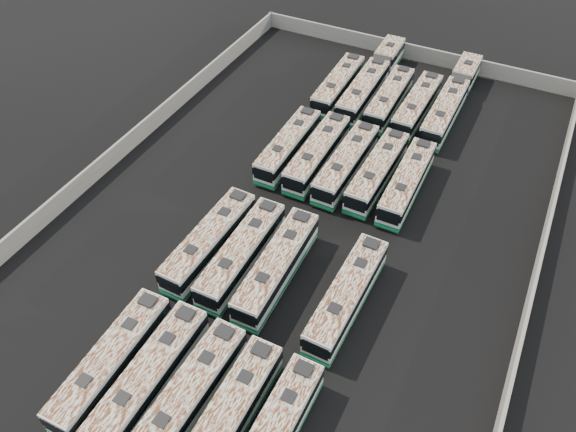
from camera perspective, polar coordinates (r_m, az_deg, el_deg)
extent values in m
plane|color=black|center=(56.25, 1.04, -0.54)|extent=(140.00, 140.00, 0.00)
cube|color=slate|center=(83.67, 12.44, 15.97)|extent=(45.20, 0.30, 2.20)
cube|color=slate|center=(53.11, 23.43, -7.34)|extent=(0.30, 73.20, 2.20)
cube|color=slate|center=(65.79, -16.81, 6.35)|extent=(0.30, 73.20, 2.20)
cube|color=white|center=(46.39, -17.45, -13.94)|extent=(2.80, 12.23, 2.79)
cube|color=#115F3D|center=(47.23, -17.18, -14.60)|extent=(2.85, 12.28, 0.43)
cube|color=black|center=(46.01, -17.57, -13.64)|extent=(2.86, 12.29, 0.93)
cube|color=black|center=(44.55, -22.57, -19.43)|extent=(2.23, 0.11, 1.47)
cube|color=beige|center=(45.23, -17.84, -12.99)|extent=(2.75, 11.98, 0.07)
cube|color=black|center=(44.34, -20.04, -15.42)|extent=(0.98, 0.98, 0.14)
cube|color=black|center=(46.09, -15.81, -10.49)|extent=(0.98, 0.98, 0.14)
cube|color=black|center=(47.02, -14.06, -8.33)|extent=(1.34, 1.14, 0.26)
cylinder|color=black|center=(46.88, -21.20, -17.64)|extent=(0.31, 1.02, 1.01)
cylinder|color=black|center=(45.85, -19.10, -18.91)|extent=(0.31, 1.02, 1.01)
cylinder|color=black|center=(49.27, -15.35, -10.84)|extent=(0.31, 1.02, 1.01)
cylinder|color=black|center=(48.29, -13.26, -11.85)|extent=(0.31, 1.02, 1.01)
cube|color=white|center=(44.90, -13.91, -15.65)|extent=(2.63, 12.38, 2.84)
cube|color=#115F3D|center=(45.78, -13.69, -16.30)|extent=(2.68, 12.43, 0.43)
cube|color=black|center=(44.50, -14.02, -15.34)|extent=(2.69, 12.44, 0.95)
cube|color=beige|center=(43.68, -14.25, -14.69)|extent=(2.58, 12.14, 0.07)
cube|color=black|center=(42.76, -16.52, -17.30)|extent=(0.98, 0.98, 0.14)
cube|color=black|center=(44.57, -12.16, -12.04)|extent=(0.98, 0.98, 0.14)
cube|color=black|center=(45.55, -10.37, -9.73)|extent=(1.35, 1.14, 0.27)
cylinder|color=black|center=(45.36, -17.91, -19.52)|extent=(0.29, 1.03, 1.03)
cylinder|color=black|center=(47.83, -11.88, -12.28)|extent=(0.29, 1.03, 1.03)
cylinder|color=black|center=(46.95, -9.64, -13.38)|extent=(0.29, 1.03, 1.03)
cube|color=white|center=(43.53, -10.17, -17.72)|extent=(2.86, 12.42, 2.83)
cube|color=#115F3D|center=(44.44, -10.00, -18.35)|extent=(2.91, 12.47, 0.43)
cube|color=black|center=(43.12, -10.25, -17.43)|extent=(2.92, 12.48, 0.95)
cube|color=beige|center=(42.27, -10.43, -16.81)|extent=(2.80, 12.17, 0.07)
cube|color=black|center=(41.36, -12.75, -19.54)|extent=(1.00, 1.00, 0.14)
cube|color=black|center=(43.16, -8.30, -14.03)|extent=(1.00, 1.00, 0.14)
cube|color=black|center=(44.14, -6.49, -11.62)|extent=(1.36, 1.16, 0.27)
cylinder|color=black|center=(46.42, -8.22, -14.13)|extent=(0.31, 1.04, 1.03)
cylinder|color=black|center=(45.67, -5.86, -15.31)|extent=(0.31, 1.04, 1.03)
cube|color=white|center=(42.45, -6.18, -19.77)|extent=(2.59, 12.23, 2.80)
cube|color=#115F3D|center=(43.38, -6.07, -20.36)|extent=(2.64, 12.28, 0.43)
cube|color=black|center=(42.04, -6.23, -19.50)|extent=(2.65, 12.29, 0.94)
cube|color=beige|center=(41.18, -6.33, -18.91)|extent=(2.54, 11.98, 0.07)
cube|color=black|center=(42.10, -4.39, -15.96)|extent=(0.97, 0.97, 0.14)
cube|color=black|center=(43.10, -2.75, -13.42)|extent=(1.33, 1.12, 0.26)
cylinder|color=black|center=(45.32, -4.65, -15.94)|extent=(0.29, 1.02, 1.02)
cylinder|color=black|center=(44.74, -2.12, -17.07)|extent=(0.29, 1.02, 1.02)
cube|color=beige|center=(40.42, -1.73, -20.84)|extent=(2.50, 11.74, 0.07)
cube|color=black|center=(41.35, 0.08, -17.83)|extent=(0.95, 0.95, 0.14)
cube|color=black|center=(42.35, 1.60, -15.23)|extent=(1.30, 1.10, 0.26)
cylinder|color=black|center=(44.48, -0.48, -17.68)|extent=(0.28, 1.00, 1.00)
cylinder|color=black|center=(44.06, 2.13, -18.78)|extent=(0.28, 1.00, 1.00)
cube|color=white|center=(52.43, -7.97, -2.58)|extent=(2.88, 12.37, 2.82)
cube|color=#115F3D|center=(53.18, -7.86, -3.33)|extent=(2.93, 12.43, 0.43)
cube|color=black|center=(52.09, -8.02, -2.23)|extent=(2.94, 12.44, 0.94)
cube|color=black|center=(49.19, -12.03, -6.94)|extent=(2.26, 0.12, 1.49)
cube|color=#115F3D|center=(50.40, -11.76, -8.05)|extent=(2.57, 0.17, 0.29)
cube|color=beige|center=(51.39, -8.12, -1.49)|extent=(2.82, 12.13, 0.07)
cube|color=black|center=(49.91, -9.87, -3.37)|extent=(1.00, 1.00, 0.14)
cube|color=black|center=(52.82, -6.50, 0.45)|extent=(1.00, 1.00, 0.14)
cube|color=black|center=(54.24, -5.10, 2.09)|extent=(1.36, 1.16, 0.27)
cylinder|color=black|center=(51.91, -11.26, -5.89)|extent=(0.31, 1.03, 1.03)
cylinder|color=black|center=(50.93, -9.28, -6.83)|extent=(0.31, 1.03, 1.03)
cylinder|color=black|center=(55.96, -6.53, -0.46)|extent=(0.31, 1.03, 1.03)
cylinder|color=black|center=(55.05, -4.62, -1.23)|extent=(0.31, 1.03, 1.03)
cube|color=white|center=(51.06, -4.73, -3.86)|extent=(2.69, 12.34, 2.82)
cube|color=#115F3D|center=(51.84, -4.66, -4.61)|extent=(2.74, 12.39, 0.43)
cube|color=black|center=(50.72, -4.76, -3.51)|extent=(2.75, 12.40, 0.94)
cube|color=black|center=(47.63, -8.45, -8.56)|extent=(2.26, 0.08, 1.49)
cube|color=#115F3D|center=(48.89, -8.25, -9.67)|extent=(2.57, 0.13, 0.29)
cube|color=beige|center=(50.00, -4.82, -2.76)|extent=(2.63, 12.09, 0.07)
cube|color=black|center=(48.43, -6.42, -4.79)|extent=(0.98, 0.98, 0.14)
cube|color=black|center=(51.51, -3.35, -0.70)|extent=(0.98, 0.98, 0.14)
cube|color=black|center=(53.00, -2.08, 1.04)|extent=(1.35, 1.14, 0.27)
cylinder|color=black|center=(50.38, -7.96, -7.38)|extent=(0.30, 1.03, 1.03)
cylinder|color=black|center=(49.56, -5.79, -8.30)|extent=(0.30, 1.03, 1.03)
cylinder|color=black|center=(54.65, -3.62, -1.58)|extent=(0.30, 1.03, 1.03)
cylinder|color=black|center=(53.90, -1.57, -2.32)|extent=(0.30, 1.03, 1.03)
cube|color=white|center=(49.88, -1.15, -5.18)|extent=(2.88, 12.52, 2.86)
cube|color=#115F3D|center=(50.68, -1.13, -5.94)|extent=(2.93, 12.57, 0.44)
cube|color=black|center=(49.52, -1.16, -4.83)|extent=(2.94, 12.58, 0.96)
cube|color=black|center=(46.29, -4.62, -10.24)|extent=(2.28, 0.11, 1.51)
cube|color=#115F3D|center=(47.59, -4.51, -11.34)|extent=(2.60, 0.16, 0.29)
cube|color=beige|center=(48.77, -1.17, -4.07)|extent=(2.83, 12.27, 0.07)
cube|color=black|center=(47.13, -2.65, -6.25)|extent=(1.01, 1.01, 0.15)
cube|color=black|center=(50.36, 0.20, -1.88)|extent=(1.01, 1.01, 0.15)
cube|color=black|center=(51.91, 1.37, -0.04)|extent=(1.38, 1.17, 0.27)
cylinder|color=black|center=(49.06, -4.39, -8.92)|extent=(0.31, 1.04, 1.04)
cylinder|color=black|center=(48.39, -2.04, -9.84)|extent=(0.31, 1.04, 1.04)
cylinder|color=black|center=(53.52, -0.31, -2.73)|extent=(0.31, 1.04, 1.04)
cylinder|color=black|center=(52.91, 1.86, -3.48)|extent=(0.31, 1.04, 1.04)
cube|color=white|center=(48.14, 5.98, -8.08)|extent=(2.80, 12.33, 2.81)
cube|color=#115F3D|center=(48.96, 5.89, -8.81)|extent=(2.85, 12.38, 0.43)
cube|color=black|center=(47.77, 6.02, -7.75)|extent=(2.86, 12.39, 0.94)
cube|color=black|center=(44.56, 2.77, -13.44)|extent=(2.25, 0.10, 1.48)
cube|color=#115F3D|center=(45.89, 2.70, -14.48)|extent=(2.56, 0.15, 0.29)
cube|color=beige|center=(47.01, 6.11, -7.02)|extent=(2.74, 12.08, 0.07)
cube|color=black|center=(45.37, 4.75, -9.32)|extent=(0.99, 0.99, 0.14)
cube|color=black|center=(48.59, 7.39, -4.72)|extent=(0.99, 0.99, 0.14)
cube|color=black|center=(50.14, 8.47, -2.78)|extent=(1.35, 1.15, 0.27)
cylinder|color=black|center=(47.24, 2.68, -11.91)|extent=(0.31, 1.03, 1.02)
cylinder|color=black|center=(46.81, 5.16, -12.92)|extent=(0.31, 1.03, 1.02)
cylinder|color=black|center=(51.68, 6.51, -5.40)|extent=(0.31, 1.03, 1.02)
cylinder|color=black|center=(51.29, 8.76, -6.24)|extent=(0.31, 1.03, 1.02)
cube|color=white|center=(62.70, 0.03, 7.12)|extent=(2.61, 11.95, 2.73)
cube|color=#115F3D|center=(63.32, 0.03, 6.41)|extent=(2.66, 12.00, 0.42)
cube|color=black|center=(62.43, 0.03, 7.45)|extent=(2.67, 12.01, 0.91)
cube|color=black|center=(58.38, -2.56, 4.16)|extent=(2.19, 0.08, 1.44)
cube|color=#115F3D|center=(59.38, -2.51, 3.04)|extent=(2.48, 0.13, 0.28)
cube|color=beige|center=(61.86, 0.03, 8.15)|extent=(2.56, 11.71, 0.07)
cube|color=black|center=(59.93, -1.08, 6.88)|extent=(0.95, 0.95, 0.14)
cube|color=black|center=(63.73, 1.08, 9.48)|extent=(0.95, 0.95, 0.14)
cube|color=black|center=(65.49, 1.98, 10.59)|extent=(1.30, 1.11, 0.26)
cylinder|color=black|center=(61.21, -2.44, 4.52)|extent=(0.29, 1.00, 0.99)
cylinder|color=black|center=(60.45, -0.66, 3.96)|extent=(0.29, 1.00, 0.99)
cylinder|color=black|center=(66.55, 0.65, 8.33)|extent=(0.29, 1.00, 0.99)
cylinder|color=black|center=(65.85, 2.34, 7.84)|extent=(0.29, 1.00, 0.99)
cube|color=white|center=(61.61, 2.99, 6.33)|extent=(2.67, 12.34, 2.82)
cube|color=#115F3D|center=(62.25, 2.96, 5.59)|extent=(2.72, 12.39, 0.43)
cube|color=black|center=(61.32, 3.01, 6.68)|extent=(2.73, 12.40, 0.94)
cube|color=black|center=(57.06, 0.47, 3.16)|extent=(2.26, 0.08, 1.49)
cube|color=#115F3D|center=(58.11, 0.46, 2.00)|extent=(2.57, 0.12, 0.29)
cube|color=beige|center=(60.73, 3.04, 7.40)|extent=(2.62, 12.09, 0.07)
cube|color=black|center=(58.69, 1.96, 6.05)|extent=(0.98, 0.98, 0.14)
cube|color=black|center=(62.69, 4.06, 8.81)|extent=(0.98, 0.98, 0.14)
cube|color=black|center=(64.55, 4.94, 9.99)|extent=(1.34, 1.14, 0.27)
cylinder|color=black|center=(59.98, 0.45, 3.59)|extent=(0.30, 1.03, 1.03)
cylinder|color=black|center=(59.30, 2.36, 2.98)|extent=(0.30, 1.03, 1.03)
cylinder|color=black|center=(65.60, 3.48, 7.64)|extent=(0.30, 1.03, 1.03)
cylinder|color=black|center=(64.98, 5.27, 7.11)|extent=(0.30, 1.03, 1.03)
cube|color=white|center=(60.53, 5.92, 5.31)|extent=(2.72, 12.30, 2.81)
cube|color=#115F3D|center=(61.18, 5.85, 4.57)|extent=(2.77, 12.35, 0.43)
cube|color=black|center=(60.24, 5.95, 5.65)|extent=(2.78, 12.36, 0.94)
cube|color=black|center=(55.96, 3.46, 2.05)|extent=(2.25, 0.09, 1.48)
cube|color=#115F3D|center=(57.03, 3.40, 0.90)|extent=(2.56, 0.13, 0.29)
cube|color=beige|center=(59.64, 6.02, 6.38)|extent=(2.67, 12.06, 0.07)
cube|color=black|center=(57.60, 4.97, 5.00)|extent=(0.98, 0.98, 0.14)
cube|color=black|center=(61.60, 7.02, 7.82)|extent=(0.98, 0.98, 0.14)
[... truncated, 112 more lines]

